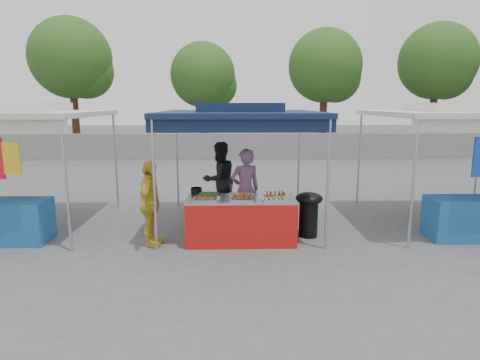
{
  "coord_description": "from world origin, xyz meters",
  "views": [
    {
      "loc": [
        -0.19,
        -7.27,
        2.57
      ],
      "look_at": [
        0.0,
        0.6,
        1.05
      ],
      "focal_mm": 30.0,
      "sensor_mm": 36.0,
      "label": 1
    }
  ],
  "objects_px": {
    "cooking_pot": "(196,191)",
    "helper_man": "(219,179)",
    "vendor_woman": "(245,190)",
    "customer_person": "(150,204)",
    "wok_burner": "(309,210)",
    "vendor_table": "(241,220)"
  },
  "relations": [
    {
      "from": "cooking_pot",
      "to": "customer_person",
      "type": "height_order",
      "value": "customer_person"
    },
    {
      "from": "cooking_pot",
      "to": "wok_burner",
      "type": "xyz_separation_m",
      "value": [
        2.17,
        -0.04,
        -0.39
      ]
    },
    {
      "from": "helper_man",
      "to": "vendor_table",
      "type": "bearing_deg",
      "value": 69.48
    },
    {
      "from": "vendor_table",
      "to": "cooking_pot",
      "type": "relative_size",
      "value": 9.54
    },
    {
      "from": "cooking_pot",
      "to": "vendor_woman",
      "type": "relative_size",
      "value": 0.12
    },
    {
      "from": "helper_man",
      "to": "customer_person",
      "type": "xyz_separation_m",
      "value": [
        -1.2,
        -1.9,
        -0.08
      ]
    },
    {
      "from": "wok_burner",
      "to": "helper_man",
      "type": "distance_m",
      "value": 2.33
    },
    {
      "from": "vendor_table",
      "to": "helper_man",
      "type": "bearing_deg",
      "value": 103.96
    },
    {
      "from": "helper_man",
      "to": "wok_burner",
      "type": "bearing_deg",
      "value": 105.56
    },
    {
      "from": "helper_man",
      "to": "cooking_pot",
      "type": "bearing_deg",
      "value": 39.76
    },
    {
      "from": "customer_person",
      "to": "wok_burner",
      "type": "bearing_deg",
      "value": -77.19
    },
    {
      "from": "cooking_pot",
      "to": "helper_man",
      "type": "bearing_deg",
      "value": 74.25
    },
    {
      "from": "cooking_pot",
      "to": "wok_burner",
      "type": "relative_size",
      "value": 0.24
    },
    {
      "from": "helper_man",
      "to": "vendor_woman",
      "type": "bearing_deg",
      "value": 82.92
    },
    {
      "from": "vendor_woman",
      "to": "customer_person",
      "type": "distance_m",
      "value": 1.94
    },
    {
      "from": "cooking_pot",
      "to": "helper_man",
      "type": "xyz_separation_m",
      "value": [
        0.41,
        1.44,
        -0.06
      ]
    },
    {
      "from": "customer_person",
      "to": "cooking_pot",
      "type": "bearing_deg",
      "value": -54.85
    },
    {
      "from": "vendor_woman",
      "to": "vendor_table",
      "type": "bearing_deg",
      "value": 64.28
    },
    {
      "from": "vendor_woman",
      "to": "cooking_pot",
      "type": "bearing_deg",
      "value": 4.32
    },
    {
      "from": "customer_person",
      "to": "vendor_table",
      "type": "bearing_deg",
      "value": -81.01
    },
    {
      "from": "vendor_table",
      "to": "customer_person",
      "type": "distance_m",
      "value": 1.68
    },
    {
      "from": "vendor_woman",
      "to": "wok_burner",
      "type": "bearing_deg",
      "value": 143.3
    }
  ]
}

